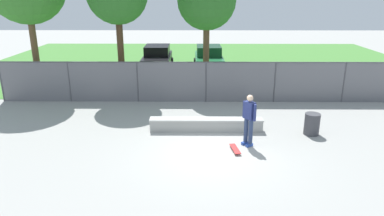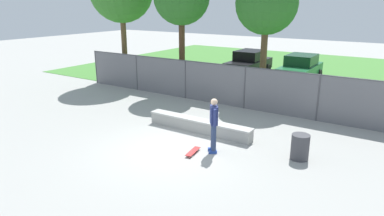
% 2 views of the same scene
% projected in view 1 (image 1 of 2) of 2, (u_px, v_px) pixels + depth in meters
% --- Properties ---
extents(ground_plane, '(80.00, 80.00, 0.00)m').
position_uv_depth(ground_plane, '(211.00, 153.00, 11.58)').
color(ground_plane, '#9E9E99').
extents(grass_strip, '(31.76, 20.00, 0.02)m').
position_uv_depth(grass_strip, '(202.00, 62.00, 26.81)').
color(grass_strip, '#478438').
rests_on(grass_strip, ground).
extents(concrete_ledge, '(4.33, 0.50, 0.49)m').
position_uv_depth(concrete_ledge, '(206.00, 124.00, 13.38)').
color(concrete_ledge, '#999993').
rests_on(concrete_ledge, ground).
extents(skateboarder, '(0.43, 0.50, 1.82)m').
position_uv_depth(skateboarder, '(249.00, 118.00, 11.85)').
color(skateboarder, '#2647A5').
rests_on(skateboarder, ground).
extents(skateboard, '(0.32, 0.82, 0.09)m').
position_uv_depth(skateboard, '(235.00, 149.00, 11.70)').
color(skateboard, red).
rests_on(skateboard, ground).
extents(chainlink_fence, '(19.83, 0.07, 1.97)m').
position_uv_depth(chainlink_fence, '(206.00, 80.00, 16.70)').
color(chainlink_fence, '#4C4C51').
rests_on(chainlink_fence, ground).
extents(tree_mid, '(2.96, 2.96, 6.18)m').
position_uv_depth(tree_mid, '(207.00, 1.00, 17.44)').
color(tree_mid, brown).
rests_on(tree_mid, ground).
extents(car_black, '(2.06, 4.22, 1.66)m').
position_uv_depth(car_black, '(157.00, 58.00, 23.78)').
color(car_black, black).
rests_on(car_black, ground).
extents(car_green, '(2.06, 4.22, 1.66)m').
position_uv_depth(car_green, '(209.00, 58.00, 23.65)').
color(car_green, '#1E6638').
rests_on(car_green, ground).
extents(trash_bin, '(0.56, 0.56, 0.81)m').
position_uv_depth(trash_bin, '(312.00, 124.00, 12.99)').
color(trash_bin, '#3F3F44').
rests_on(trash_bin, ground).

